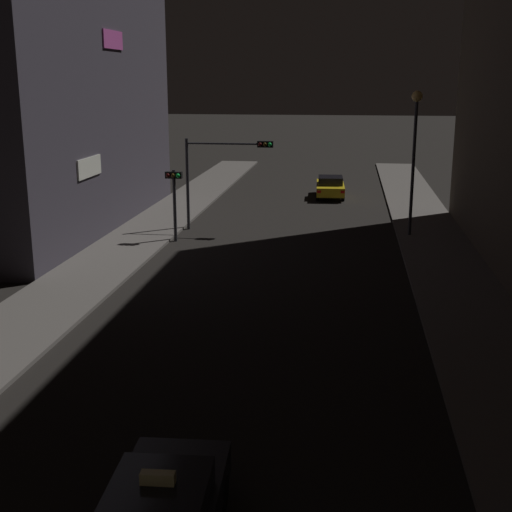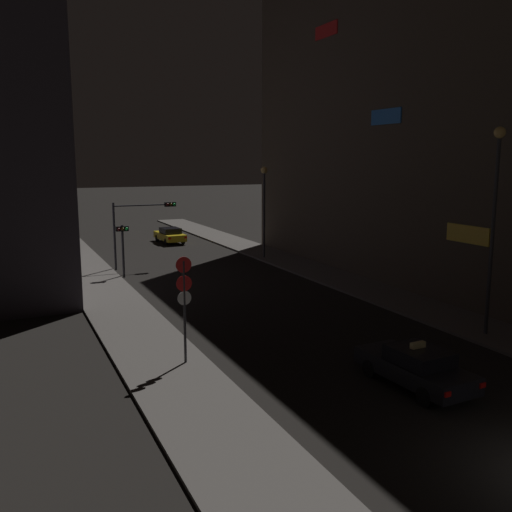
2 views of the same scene
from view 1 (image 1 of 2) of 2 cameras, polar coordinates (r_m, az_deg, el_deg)
name	(u,v)px [view 1 (image 1 of 2)]	position (r m, az deg, el deg)	size (l,w,h in m)	color
sidewalk_left	(142,235)	(35.03, -9.45, 1.73)	(3.39, 63.40, 0.13)	#5B5651
sidewalk_right	(435,244)	(33.78, 14.65, 0.98)	(3.39, 63.40, 0.13)	#5B5651
building_facade_left	(41,23)	(37.93, -17.43, 18.00)	(7.40, 20.81, 20.84)	#3D3842
far_car	(330,187)	(46.20, 6.19, 5.76)	(1.99, 4.52, 1.42)	yellow
traffic_light_overhead	(222,163)	(35.44, -2.85, 7.69)	(4.54, 0.42, 4.75)	#2D2D33
traffic_light_left_kerb	(174,190)	(33.26, -6.82, 5.46)	(0.80, 0.42, 3.50)	#2D2D33
street_lamp_far_block	(415,136)	(34.46, 13.07, 9.70)	(0.53, 0.53, 7.02)	#2D2D33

